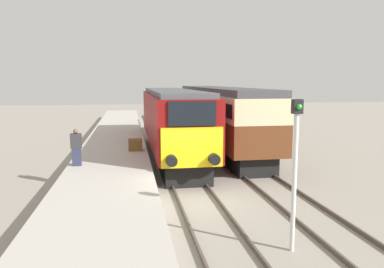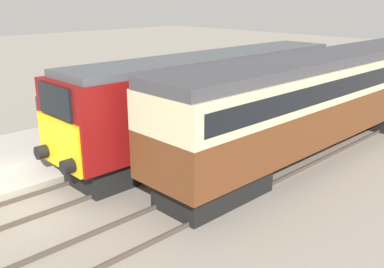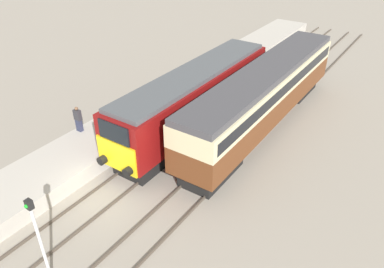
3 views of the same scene
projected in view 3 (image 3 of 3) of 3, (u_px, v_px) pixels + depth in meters
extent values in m
plane|color=gray|center=(106.00, 196.00, 18.39)|extent=(120.00, 120.00, 0.00)
cube|color=#B7B2A8|center=(155.00, 108.00, 25.39)|extent=(3.50, 50.00, 0.88)
cube|color=#4C4238|center=(157.00, 145.00, 22.23)|extent=(0.07, 60.00, 0.14)
cube|color=#4C4238|center=(177.00, 152.00, 21.55)|extent=(0.07, 60.00, 0.14)
cube|color=#4C4238|center=(206.00, 164.00, 20.61)|extent=(0.07, 60.00, 0.14)
cube|color=#4C4238|center=(229.00, 172.00, 19.93)|extent=(0.07, 60.00, 0.14)
cube|color=black|center=(151.00, 154.00, 20.67)|extent=(2.03, 4.00, 1.00)
cube|color=black|center=(229.00, 96.00, 26.89)|extent=(2.03, 4.00, 1.00)
cube|color=maroon|center=(196.00, 95.00, 22.82)|extent=(2.70, 13.80, 2.68)
cube|color=yellow|center=(117.00, 156.00, 18.19)|extent=(2.48, 0.10, 1.61)
cube|color=black|center=(114.00, 133.00, 17.49)|extent=(1.89, 0.10, 0.97)
cube|color=#4C5156|center=(196.00, 72.00, 22.05)|extent=(2.38, 13.25, 0.24)
cylinder|color=black|center=(102.00, 160.00, 18.69)|extent=(0.44, 0.35, 0.44)
cylinder|color=black|center=(128.00, 172.00, 17.88)|extent=(0.44, 0.35, 0.44)
cube|color=black|center=(212.00, 167.00, 19.65)|extent=(1.89, 3.60, 0.95)
cube|color=black|center=(296.00, 87.00, 28.36)|extent=(1.89, 3.60, 0.95)
cube|color=brown|center=(264.00, 102.00, 23.36)|extent=(2.70, 16.74, 1.51)
cube|color=beige|center=(266.00, 82.00, 22.66)|extent=(2.71, 16.74, 1.19)
cube|color=black|center=(266.00, 82.00, 22.66)|extent=(2.75, 16.07, 0.65)
cube|color=#424247|center=(267.00, 70.00, 22.25)|extent=(2.48, 16.74, 0.36)
cube|color=#2D334C|center=(79.00, 125.00, 21.85)|extent=(0.36, 0.24, 0.74)
cube|color=#333338|center=(77.00, 115.00, 21.49)|extent=(0.44, 0.26, 0.62)
sphere|color=brown|center=(76.00, 109.00, 21.28)|extent=(0.20, 0.20, 0.20)
cylinder|color=silver|center=(42.00, 246.00, 13.42)|extent=(0.12, 0.12, 3.60)
cube|color=black|center=(29.00, 204.00, 12.38)|extent=(0.24, 0.20, 0.36)
sphere|color=green|center=(26.00, 206.00, 12.30)|extent=(0.14, 0.14, 0.14)
cube|color=brown|center=(147.00, 116.00, 22.92)|extent=(0.70, 0.56, 0.60)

